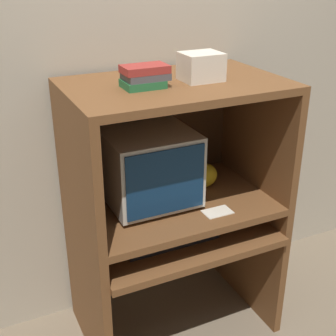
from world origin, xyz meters
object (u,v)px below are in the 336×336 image
object	(u,v)px
snack_bag	(203,176)
book_stack	(144,76)
mouse	(223,222)
keyboard	(169,239)
storage_box	(201,67)
crt_monitor	(147,165)

from	to	relation	value
snack_bag	book_stack	size ratio (longest dim) A/B	0.81
snack_bag	book_stack	distance (m)	0.69
snack_bag	mouse	bearing A→B (deg)	-78.47
mouse	snack_bag	world-z (taller)	snack_bag
keyboard	mouse	size ratio (longest dim) A/B	6.23
book_stack	storage_box	size ratio (longest dim) A/B	1.10
keyboard	storage_box	world-z (taller)	storage_box
crt_monitor	storage_box	world-z (taller)	storage_box
keyboard	snack_bag	xyz separation A→B (m)	(0.28, 0.18, 0.20)
crt_monitor	book_stack	bearing A→B (deg)	-115.49
mouse	storage_box	bearing A→B (deg)	148.74
mouse	snack_bag	bearing A→B (deg)	101.53
keyboard	storage_box	distance (m)	0.83
snack_bag	storage_box	world-z (taller)	storage_box
crt_monitor	keyboard	xyz separation A→B (m)	(0.04, -0.17, -0.33)
mouse	storage_box	size ratio (longest dim) A/B	0.43
crt_monitor	keyboard	bearing A→B (deg)	-77.45
book_stack	snack_bag	bearing A→B (deg)	15.77
crt_monitor	mouse	bearing A→B (deg)	-23.27
crt_monitor	book_stack	size ratio (longest dim) A/B	2.23
crt_monitor	mouse	world-z (taller)	crt_monitor
mouse	book_stack	distance (m)	0.88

